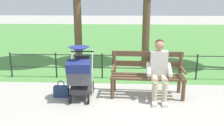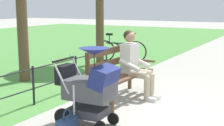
% 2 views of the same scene
% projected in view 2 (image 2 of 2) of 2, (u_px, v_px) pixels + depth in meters
% --- Properties ---
extents(ground_plane, '(60.00, 60.00, 0.00)m').
position_uv_depth(ground_plane, '(111.00, 106.00, 5.60)').
color(ground_plane, '#ADA89E').
extents(park_bench, '(1.62, 0.66, 0.96)m').
position_uv_depth(park_bench, '(118.00, 71.00, 5.96)').
color(park_bench, brown).
rests_on(park_bench, ground).
extents(person_on_bench, '(0.55, 0.74, 1.28)m').
position_uv_depth(person_on_bench, '(135.00, 62.00, 6.02)').
color(person_on_bench, tan).
rests_on(person_on_bench, ground).
extents(stroller, '(0.54, 0.91, 1.15)m').
position_uv_depth(stroller, '(90.00, 86.00, 4.56)').
color(stroller, black).
rests_on(stroller, ground).
extents(handbag, '(0.32, 0.14, 0.37)m').
position_uv_depth(handbag, '(67.00, 126.00, 4.30)').
color(handbag, navy).
rests_on(handbag, ground).
extents(park_fence, '(6.35, 0.04, 0.70)m').
position_uv_depth(park_fence, '(56.00, 75.00, 6.11)').
color(park_fence, black).
rests_on(park_fence, ground).
extents(bicycle, '(0.54, 1.62, 0.89)m').
position_uv_depth(bicycle, '(120.00, 50.00, 9.92)').
color(bicycle, black).
rests_on(bicycle, ground).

